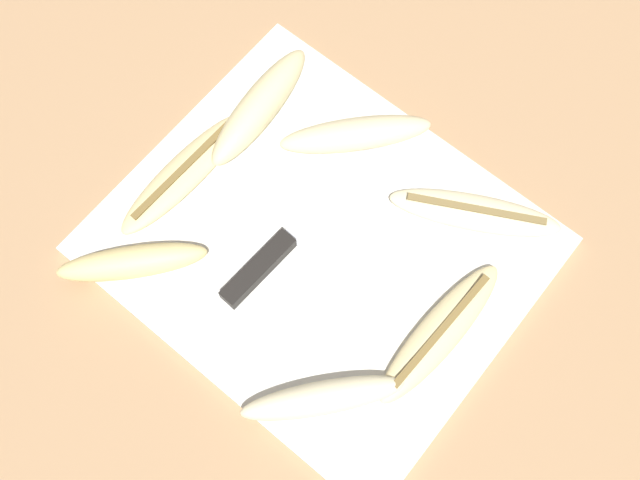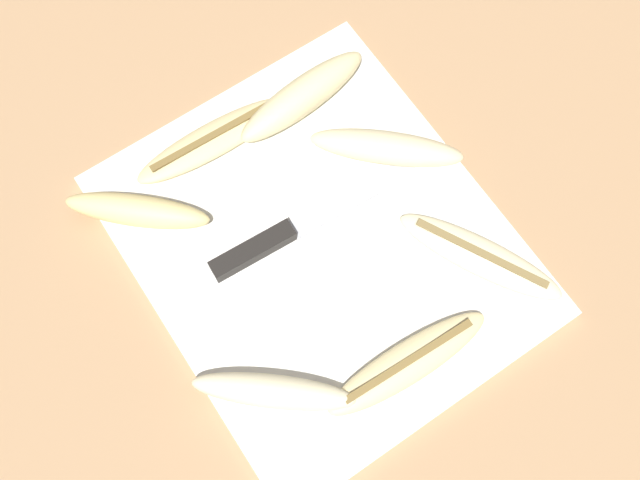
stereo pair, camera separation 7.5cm
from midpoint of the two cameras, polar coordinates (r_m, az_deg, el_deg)
ground_plane at (r=0.80m, az=2.68°, el=-0.90°), size 4.00×4.00×0.00m
cutting_board at (r=0.79m, az=2.70°, el=-0.76°), size 0.42×0.36×0.01m
knife at (r=0.78m, az=-0.62°, el=-0.24°), size 0.03×0.25×0.02m
banana_cream_curved at (r=0.82m, az=7.71°, el=6.63°), size 0.14×0.15×0.03m
banana_pale_long at (r=0.80m, az=14.74°, el=-1.58°), size 0.18×0.12×0.02m
banana_ripe_center at (r=0.75m, az=9.77°, el=-9.48°), size 0.05×0.18×0.02m
banana_mellow_near at (r=0.82m, az=-5.63°, el=7.24°), size 0.05×0.19×0.02m
banana_golden_short at (r=0.79m, az=-11.16°, el=1.84°), size 0.13×0.14×0.03m
banana_soft_right at (r=0.84m, az=1.23°, el=10.58°), size 0.06×0.17×0.04m
banana_bright_far at (r=0.73m, az=-0.60°, el=-11.89°), size 0.13×0.14×0.03m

